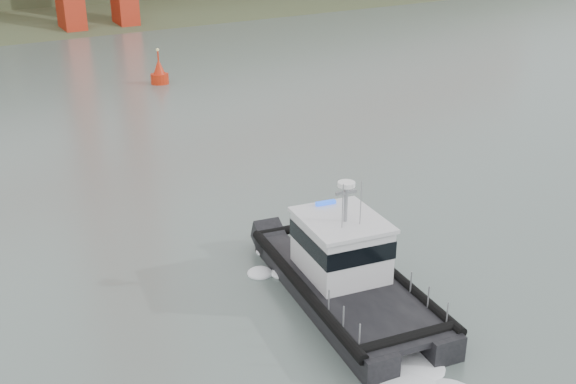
% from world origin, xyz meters
% --- Properties ---
extents(ground, '(400.00, 400.00, 0.00)m').
position_xyz_m(ground, '(0.00, 0.00, 0.00)').
color(ground, slate).
rests_on(ground, ground).
extents(patrol_boat, '(6.51, 10.79, 4.93)m').
position_xyz_m(patrol_boat, '(-1.44, 1.96, 1.23)').
color(patrol_boat, black).
rests_on(patrol_boat, ground).
extents(nav_buoy, '(1.66, 1.66, 3.46)m').
position_xyz_m(nav_buoy, '(11.73, 39.82, 0.91)').
color(nav_buoy, red).
rests_on(nav_buoy, ground).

